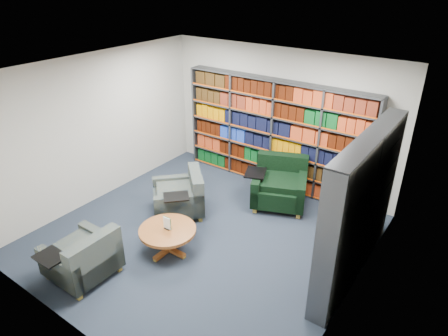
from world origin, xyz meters
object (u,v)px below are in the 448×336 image
Objects in this scene: chair_teal_left at (183,197)px; chair_teal_front at (85,259)px; coffee_table at (168,233)px; chair_green_right at (280,185)px.

chair_teal_front is (0.00, -2.17, -0.01)m from chair_teal_left.
chair_teal_left reaches higher than chair_teal_front.
chair_teal_front is at bearing -116.39° from coffee_table.
coffee_table is at bearing -60.76° from chair_teal_left.
chair_teal_left is at bearing 90.04° from chair_teal_front.
chair_green_right is at bearing 70.13° from chair_teal_front.
coffee_table is (0.57, 1.15, 0.02)m from chair_teal_front.
chair_teal_left is 1.38× the size of coffee_table.
chair_green_right reaches higher than coffee_table.
chair_teal_left is 2.17m from chair_teal_front.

